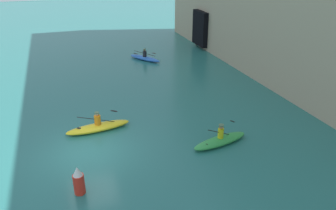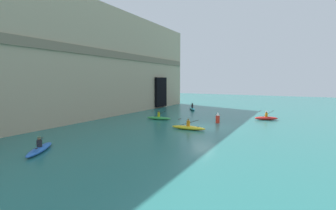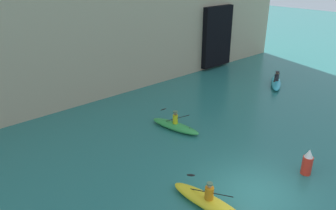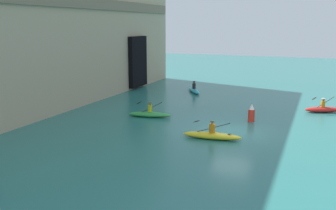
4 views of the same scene
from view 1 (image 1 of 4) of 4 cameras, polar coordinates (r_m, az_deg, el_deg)
name	(u,v)px [view 1 (image 1 of 4)]	position (r m, az deg, el deg)	size (l,w,h in m)	color
ground_plane	(88,152)	(16.92, -13.68, -8.00)	(120.00, 120.00, 0.00)	#28706B
kayak_yellow	(98,127)	(18.63, -12.06, -3.71)	(1.17, 3.61, 1.12)	yellow
kayak_green	(220,140)	(17.20, 9.07, -6.07)	(1.39, 3.32, 1.20)	green
kayak_blue	(145,58)	(30.32, -4.07, 8.21)	(3.21, 2.53, 1.07)	blue
marker_buoy	(79,181)	(14.14, -15.29, -12.65)	(0.46, 0.46, 1.28)	red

